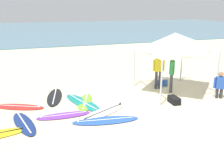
% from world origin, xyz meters
% --- Properties ---
extents(ground_plane, '(80.00, 80.00, 0.00)m').
position_xyz_m(ground_plane, '(0.00, 0.00, 0.00)').
color(ground_plane, beige).
extents(sea, '(80.00, 36.00, 0.10)m').
position_xyz_m(sea, '(0.00, 33.83, 0.05)').
color(sea, '#568499').
rests_on(sea, ground).
extents(canopy_tent, '(2.83, 2.83, 2.75)m').
position_xyz_m(canopy_tent, '(2.21, 1.16, 2.39)').
color(canopy_tent, '#B7B7BC').
rests_on(canopy_tent, ground).
extents(surfboard_blue, '(2.40, 0.93, 0.19)m').
position_xyz_m(surfboard_blue, '(-1.68, -0.89, 0.04)').
color(surfboard_blue, blue).
rests_on(surfboard_blue, ground).
extents(surfboard_red, '(2.16, 1.43, 0.19)m').
position_xyz_m(surfboard_red, '(-4.61, 1.38, 0.04)').
color(surfboard_red, red).
rests_on(surfboard_red, ground).
extents(surfboard_lime, '(1.17, 2.12, 0.19)m').
position_xyz_m(surfboard_lime, '(-1.98, 1.03, 0.04)').
color(surfboard_lime, '#7AD12D').
rests_on(surfboard_lime, ground).
extents(surfboard_purple, '(1.97, 0.56, 0.19)m').
position_xyz_m(surfboard_purple, '(-3.02, -0.01, 0.04)').
color(surfboard_purple, purple).
rests_on(surfboard_purple, ground).
extents(surfboard_navy, '(1.04, 2.16, 0.19)m').
position_xyz_m(surfboard_navy, '(-4.40, -0.23, 0.04)').
color(surfboard_navy, navy).
rests_on(surfboard_navy, ground).
extents(surfboard_black, '(1.03, 2.36, 0.19)m').
position_xyz_m(surfboard_black, '(-3.12, 2.09, 0.04)').
color(surfboard_black, black).
rests_on(surfboard_black, ground).
extents(surfboard_white, '(2.31, 1.63, 0.19)m').
position_xyz_m(surfboard_white, '(-1.53, -0.16, 0.04)').
color(surfboard_white, white).
rests_on(surfboard_white, ground).
extents(surfboard_teal, '(1.44, 2.52, 0.19)m').
position_xyz_m(surfboard_teal, '(-2.10, 1.04, 0.04)').
color(surfboard_teal, '#19847F').
rests_on(surfboard_teal, ground).
extents(person_yellow, '(0.52, 0.34, 1.71)m').
position_xyz_m(person_yellow, '(1.77, 1.74, 0.99)').
color(person_yellow, '#383842').
rests_on(person_yellow, ground).
extents(person_green, '(0.39, 0.47, 1.71)m').
position_xyz_m(person_green, '(2.12, 1.11, 0.99)').
color(person_green, '#383842').
rests_on(person_green, ground).
extents(person_blue, '(0.51, 0.35, 1.20)m').
position_xyz_m(person_blue, '(3.68, -0.26, 0.66)').
color(person_blue, '#2D2D33').
rests_on(person_blue, ground).
extents(gear_bag_near_tent, '(0.34, 0.61, 0.28)m').
position_xyz_m(gear_bag_near_tent, '(1.51, -0.17, 0.14)').
color(gear_bag_near_tent, black).
rests_on(gear_bag_near_tent, ground).
extents(cooler_box, '(0.50, 0.36, 0.39)m').
position_xyz_m(cooler_box, '(2.20, 2.11, 0.20)').
color(cooler_box, '#2D60B7').
rests_on(cooler_box, ground).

